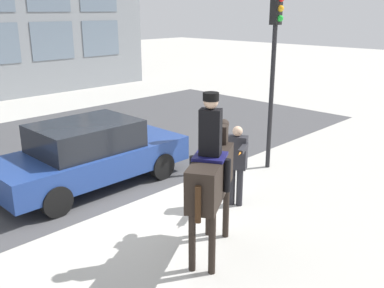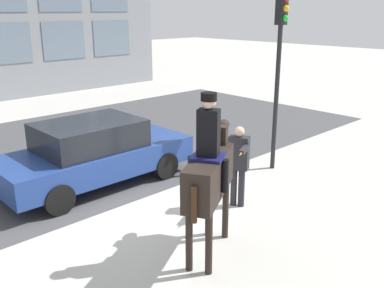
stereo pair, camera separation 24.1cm
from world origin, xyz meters
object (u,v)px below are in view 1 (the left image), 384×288
Objects in this scene: pedestrian_bystander at (237,160)px; street_car_near_lane at (90,153)px; traffic_light at (274,55)px; mounted_horse_lead at (211,172)px.

pedestrian_bystander is 3.36m from street_car_near_lane.
traffic_light is (3.81, -2.19, 2.05)m from street_car_near_lane.
traffic_light is at bearing 173.09° from pedestrian_bystander.
street_car_near_lane is at bearing 150.08° from traffic_light.
pedestrian_bystander is at bearing -3.72° from mounted_horse_lead.
mounted_horse_lead is at bearing -92.71° from street_car_near_lane.
street_car_near_lane is (-1.49, 3.00, -0.21)m from pedestrian_bystander.
mounted_horse_lead is 0.64× the size of traffic_light.
street_car_near_lane is 4.85m from traffic_light.
street_car_near_lane is 1.04× the size of traffic_light.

